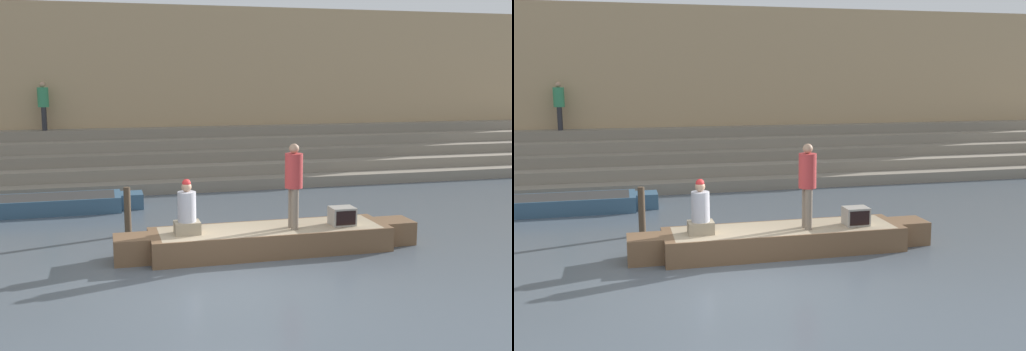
{
  "view_description": "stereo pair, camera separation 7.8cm",
  "coord_description": "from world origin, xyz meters",
  "views": [
    {
      "loc": [
        -2.01,
        -10.01,
        3.62
      ],
      "look_at": [
        1.26,
        2.77,
        1.41
      ],
      "focal_mm": 42.0,
      "sensor_mm": 36.0,
      "label": 1
    },
    {
      "loc": [
        -1.94,
        -10.03,
        3.62
      ],
      "look_at": [
        1.26,
        2.77,
        1.41
      ],
      "focal_mm": 42.0,
      "sensor_mm": 36.0,
      "label": 2
    }
  ],
  "objects": [
    {
      "name": "rowboat_main",
      "position": [
        1.26,
        1.57,
        0.27
      ],
      "size": [
        6.35,
        1.44,
        0.51
      ],
      "rotation": [
        0.0,
        0.0,
        0.02
      ],
      "color": "brown",
      "rests_on": "ground"
    },
    {
      "name": "back_wall",
      "position": [
        0.0,
        12.68,
        3.03
      ],
      "size": [
        34.2,
        1.28,
        6.12
      ],
      "color": "tan",
      "rests_on": "ground"
    },
    {
      "name": "person_rowing",
      "position": [
        -0.47,
        1.53,
        0.94
      ],
      "size": [
        0.51,
        0.4,
        1.1
      ],
      "rotation": [
        0.0,
        0.0,
        -0.14
      ],
      "color": "gray",
      "rests_on": "rowboat_main"
    },
    {
      "name": "person_on_steps",
      "position": [
        -3.96,
        11.69,
        2.7
      ],
      "size": [
        0.37,
        0.37,
        1.65
      ],
      "rotation": [
        0.0,
        0.0,
        1.88
      ],
      "color": "#28282D",
      "rests_on": "ghat_steps"
    },
    {
      "name": "ground_plane",
      "position": [
        0.0,
        0.0,
        0.0
      ],
      "size": [
        120.0,
        120.0,
        0.0
      ],
      "primitive_type": "plane",
      "color": "#4C5660"
    },
    {
      "name": "person_standing",
      "position": [
        1.7,
        1.41,
        1.52
      ],
      "size": [
        0.36,
        0.36,
        1.76
      ],
      "rotation": [
        0.0,
        0.0,
        0.19
      ],
      "color": "#756656",
      "rests_on": "rowboat_main"
    },
    {
      "name": "moored_boat_shore",
      "position": [
        -3.75,
        6.54,
        0.23
      ],
      "size": [
        5.45,
        1.31,
        0.42
      ],
      "rotation": [
        0.0,
        0.0,
        0.09
      ],
      "color": "#33516B",
      "rests_on": "ground"
    },
    {
      "name": "mooring_post",
      "position": [
        -1.55,
        3.57,
        0.56
      ],
      "size": [
        0.15,
        0.15,
        1.13
      ],
      "primitive_type": "cylinder",
      "color": "#473828",
      "rests_on": "ground"
    },
    {
      "name": "ghat_steps",
      "position": [
        0.0,
        10.64,
        0.64
      ],
      "size": [
        36.0,
        3.94,
        1.75
      ],
      "color": "gray",
      "rests_on": "ground"
    },
    {
      "name": "tv_set",
      "position": [
        2.79,
        1.43,
        0.7
      ],
      "size": [
        0.51,
        0.42,
        0.38
      ],
      "rotation": [
        0.0,
        0.0,
        -0.1
      ],
      "color": "#9E998E",
      "rests_on": "rowboat_main"
    }
  ]
}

